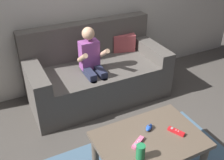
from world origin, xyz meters
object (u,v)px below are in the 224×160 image
object	(u,v)px
game_remote_red_far_corner	(176,131)
person_seated_on_couch	(92,64)
soda_can	(141,152)
coffee_table	(149,145)
game_remote_pink_near_edge	(138,143)
nunchuk_blue	(149,127)
couch	(97,73)

from	to	relation	value
game_remote_red_far_corner	person_seated_on_couch	bearing A→B (deg)	100.04
soda_can	coffee_table	bearing A→B (deg)	38.24
person_seated_on_couch	game_remote_red_far_corner	xyz separation A→B (m)	(0.21, -1.21, -0.09)
person_seated_on_couch	game_remote_pink_near_edge	bearing A→B (deg)	-96.07
coffee_table	game_remote_pink_near_edge	size ratio (longest dim) A/B	6.05
nunchuk_blue	coffee_table	bearing A→B (deg)	-118.73
person_seated_on_couch	coffee_table	size ratio (longest dim) A/B	1.12
coffee_table	soda_can	size ratio (longest dim) A/B	6.90
game_remote_red_far_corner	game_remote_pink_near_edge	bearing A→B (deg)	174.75
coffee_table	couch	bearing A→B (deg)	84.59
couch	game_remote_red_far_corner	size ratio (longest dim) A/B	11.61
nunchuk_blue	soda_can	xyz separation A→B (m)	(-0.23, -0.23, 0.04)
coffee_table	game_remote_pink_near_edge	distance (m)	0.15
game_remote_pink_near_edge	nunchuk_blue	bearing A→B (deg)	30.92
nunchuk_blue	game_remote_red_far_corner	world-z (taller)	nunchuk_blue
nunchuk_blue	game_remote_red_far_corner	bearing A→B (deg)	-36.81
coffee_table	nunchuk_blue	world-z (taller)	nunchuk_blue
couch	coffee_table	bearing A→B (deg)	-95.41
person_seated_on_couch	nunchuk_blue	size ratio (longest dim) A/B	9.57
person_seated_on_couch	game_remote_pink_near_edge	xyz separation A→B (m)	(-0.13, -1.18, -0.09)
game_remote_pink_near_edge	soda_can	distance (m)	0.15
game_remote_pink_near_edge	soda_can	size ratio (longest dim) A/B	1.14
game_remote_pink_near_edge	coffee_table	bearing A→B (deg)	4.66
soda_can	couch	bearing A→B (deg)	78.48
couch	coffee_table	world-z (taller)	couch
game_remote_pink_near_edge	soda_can	bearing A→B (deg)	-114.59
coffee_table	game_remote_pink_near_edge	bearing A→B (deg)	-175.34
game_remote_red_far_corner	soda_can	distance (m)	0.41
nunchuk_blue	couch	bearing A→B (deg)	86.43
couch	game_remote_red_far_corner	xyz separation A→B (m)	(0.10, -1.39, 0.15)
person_seated_on_couch	soda_can	size ratio (longest dim) A/B	7.75
person_seated_on_couch	game_remote_red_far_corner	distance (m)	1.24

